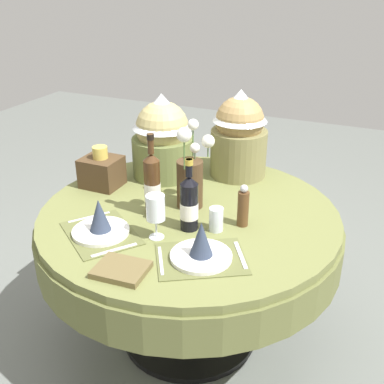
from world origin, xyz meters
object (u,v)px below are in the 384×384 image
at_px(wine_glass_left, 156,208).
at_px(tumbler_mid, 216,219).
at_px(book_on_table, 121,270).
at_px(gift_tub_back_left, 162,134).
at_px(wine_bottle_right, 152,184).
at_px(pepper_mill, 243,207).
at_px(flower_vase, 191,176).
at_px(wine_bottle_left, 189,203).
at_px(dining_table, 189,235).
at_px(place_setting_right, 201,248).
at_px(place_setting_left, 100,224).
at_px(woven_basket_side_left, 102,171).
at_px(gift_tub_back_centre, 239,131).

relative_size(wine_glass_left, tumbler_mid, 1.84).
distance_m(book_on_table, gift_tub_back_left, 0.93).
xyz_separation_m(wine_bottle_right, gift_tub_back_left, (-0.16, 0.41, 0.09)).
bearing_deg(pepper_mill, gift_tub_back_left, 148.38).
relative_size(flower_vase, wine_bottle_right, 1.09).
bearing_deg(tumbler_mid, wine_bottle_left, -163.39).
distance_m(dining_table, gift_tub_back_left, 0.57).
bearing_deg(wine_bottle_left, place_setting_right, -54.60).
relative_size(place_setting_right, tumbler_mid, 4.06).
relative_size(pepper_mill, book_on_table, 1.02).
relative_size(wine_bottle_right, book_on_table, 2.01).
relative_size(place_setting_left, woven_basket_side_left, 2.03).
relative_size(wine_bottle_right, tumbler_mid, 3.62).
distance_m(flower_vase, gift_tub_back_centre, 0.46).
bearing_deg(woven_basket_side_left, book_on_table, -51.49).
bearing_deg(wine_glass_left, gift_tub_back_centre, 83.20).
bearing_deg(book_on_table, wine_bottle_right, 99.58).
xyz_separation_m(dining_table, woven_basket_side_left, (-0.52, 0.07, 0.21)).
distance_m(gift_tub_back_left, woven_basket_side_left, 0.36).
bearing_deg(place_setting_right, pepper_mill, 79.11).
xyz_separation_m(wine_bottle_left, gift_tub_back_centre, (-0.00, 0.64, 0.12)).
bearing_deg(pepper_mill, place_setting_right, -100.89).
distance_m(flower_vase, pepper_mill, 0.30).
bearing_deg(pepper_mill, book_on_table, -119.65).
xyz_separation_m(wine_bottle_right, gift_tub_back_centre, (0.20, 0.58, 0.10)).
bearing_deg(wine_bottle_left, woven_basket_side_left, 159.46).
distance_m(place_setting_left, gift_tub_back_centre, 0.91).
bearing_deg(dining_table, flower_vase, 104.45).
bearing_deg(place_setting_left, place_setting_right, -0.26).
xyz_separation_m(dining_table, book_on_table, (-0.03, -0.54, 0.14)).
distance_m(place_setting_left, flower_vase, 0.47).
height_order(flower_vase, wine_bottle_left, flower_vase).
bearing_deg(dining_table, wine_bottle_right, -146.28).
height_order(dining_table, flower_vase, flower_vase).
height_order(dining_table, place_setting_left, place_setting_left).
relative_size(dining_table, wine_bottle_right, 3.69).
relative_size(gift_tub_back_left, woven_basket_side_left, 2.10).
distance_m(place_setting_left, gift_tub_back_left, 0.68).
bearing_deg(place_setting_left, book_on_table, -42.14).
bearing_deg(woven_basket_side_left, dining_table, -7.88).
xyz_separation_m(place_setting_left, wine_bottle_left, (0.32, 0.19, 0.08)).
height_order(wine_glass_left, woven_basket_side_left, woven_basket_side_left).
distance_m(dining_table, place_setting_right, 0.44).
height_order(tumbler_mid, book_on_table, tumbler_mid).
bearing_deg(book_on_table, dining_table, 83.13).
distance_m(place_setting_right, flower_vase, 0.46).
height_order(place_setting_right, wine_bottle_right, wine_bottle_right).
relative_size(place_setting_right, gift_tub_back_left, 0.96).
bearing_deg(tumbler_mid, wine_bottle_right, 175.70).
height_order(book_on_table, woven_basket_side_left, woven_basket_side_left).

